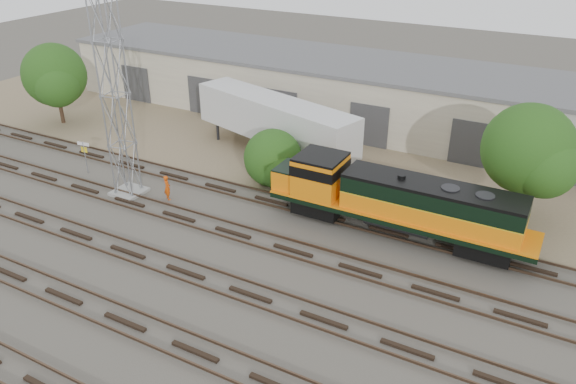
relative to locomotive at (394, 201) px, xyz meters
The scene contains 13 objects.
ground 10.36m from the locomotive, 143.67° to the right, with size 140.00×140.00×0.00m, color #47423A.
dirt_strip 12.34m from the locomotive, 132.19° to the left, with size 80.00×16.00×0.02m, color #726047.
tracks 12.33m from the locomotive, 132.19° to the right, with size 80.00×20.40×0.28m.
warehouse 18.82m from the locomotive, 115.55° to the left, with size 58.40×10.40×5.30m.
locomotive is the anchor object (origin of this frame).
signal_tower 18.05m from the locomotive, 168.69° to the right, with size 1.98×1.98×13.42m.
sign_post 22.13m from the locomotive, behind, with size 0.98×0.16×2.41m.
worker 14.66m from the locomotive, 168.71° to the right, with size 0.61×0.40×1.68m, color #D6490B.
semi_trailer 13.23m from the locomotive, 149.61° to the left, with size 14.71×6.85×4.45m.
dumpster_blue 13.64m from the locomotive, 61.71° to the left, with size 1.60×1.50×1.50m, color navy.
tree_west 31.80m from the locomotive, behind, with size 5.60×5.33×6.98m.
tree_mid 9.74m from the locomotive, 164.61° to the left, with size 4.21×4.01×4.01m.
tree_east 8.53m from the locomotive, 39.89° to the left, with size 5.64×5.37×7.25m.
Camera 1 is at (16.27, -21.72, 17.24)m, focal length 35.00 mm.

